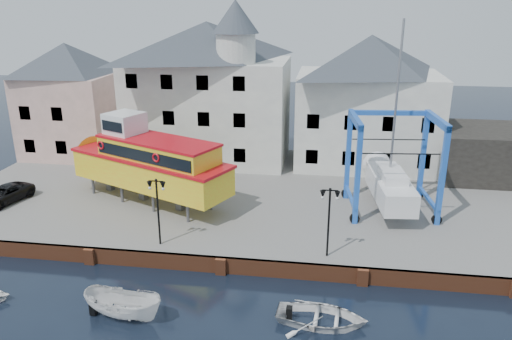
# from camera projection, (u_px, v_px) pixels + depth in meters

# --- Properties ---
(ground) EXTENTS (140.00, 140.00, 0.00)m
(ground) POSITION_uv_depth(u_px,v_px,m) (221.00, 274.00, 28.83)
(ground) COLOR black
(ground) RESTS_ON ground
(hardstanding) EXTENTS (44.00, 22.00, 1.00)m
(hardstanding) POSITION_uv_depth(u_px,v_px,m) (251.00, 195.00, 38.95)
(hardstanding) COLOR slate
(hardstanding) RESTS_ON ground
(quay_wall) EXTENTS (44.00, 0.47, 1.00)m
(quay_wall) POSITION_uv_depth(u_px,v_px,m) (221.00, 265.00, 28.76)
(quay_wall) COLOR brown
(quay_wall) RESTS_ON ground
(building_pink) EXTENTS (8.00, 7.00, 10.30)m
(building_pink) POSITION_uv_depth(u_px,v_px,m) (71.00, 100.00, 46.13)
(building_pink) COLOR tan
(building_pink) RESTS_ON hardstanding
(building_white_main) EXTENTS (14.00, 8.30, 14.00)m
(building_white_main) POSITION_uv_depth(u_px,v_px,m) (209.00, 90.00, 44.29)
(building_white_main) COLOR beige
(building_white_main) RESTS_ON hardstanding
(building_white_right) EXTENTS (12.00, 8.00, 11.20)m
(building_white_right) POSITION_uv_depth(u_px,v_px,m) (367.00, 101.00, 43.18)
(building_white_right) COLOR beige
(building_white_right) RESTS_ON hardstanding
(shed_dark) EXTENTS (8.00, 7.00, 4.00)m
(shed_dark) POSITION_uv_depth(u_px,v_px,m) (489.00, 153.00, 41.11)
(shed_dark) COLOR black
(shed_dark) RESTS_ON hardstanding
(lamp_post_left) EXTENTS (1.12, 0.32, 4.20)m
(lamp_post_left) POSITION_uv_depth(u_px,v_px,m) (157.00, 195.00, 29.14)
(lamp_post_left) COLOR black
(lamp_post_left) RESTS_ON hardstanding
(lamp_post_right) EXTENTS (1.12, 0.32, 4.20)m
(lamp_post_right) POSITION_uv_depth(u_px,v_px,m) (329.00, 205.00, 27.75)
(lamp_post_right) COLOR black
(lamp_post_right) RESTS_ON hardstanding
(tour_boat) EXTENTS (14.66, 9.19, 6.33)m
(tour_boat) POSITION_uv_depth(u_px,v_px,m) (141.00, 161.00, 35.88)
(tour_boat) COLOR #59595E
(tour_boat) RESTS_ON hardstanding
(travel_lift) EXTENTS (6.48, 8.71, 12.88)m
(travel_lift) POSITION_uv_depth(u_px,v_px,m) (388.00, 178.00, 34.98)
(travel_lift) COLOR #1950A6
(travel_lift) RESTS_ON hardstanding
(van) EXTENTS (3.06, 4.75, 1.22)m
(van) POSITION_uv_depth(u_px,v_px,m) (4.00, 195.00, 36.09)
(van) COLOR black
(van) RESTS_ON hardstanding
(motorboat_a) EXTENTS (4.49, 2.30, 1.65)m
(motorboat_a) POSITION_uv_depth(u_px,v_px,m) (124.00, 317.00, 24.88)
(motorboat_a) COLOR white
(motorboat_a) RESTS_ON ground
(motorboat_b) EXTENTS (4.67, 3.50, 0.92)m
(motorboat_b) POSITION_uv_depth(u_px,v_px,m) (322.00, 323.00, 24.44)
(motorboat_b) COLOR white
(motorboat_b) RESTS_ON ground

